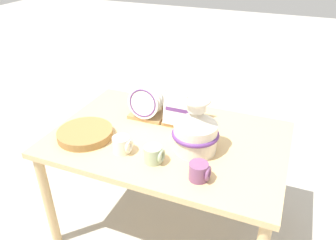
{
  "coord_description": "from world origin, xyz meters",
  "views": [
    {
      "loc": [
        0.59,
        -1.45,
        1.72
      ],
      "look_at": [
        0.0,
        0.0,
        0.81
      ],
      "focal_mm": 35.0,
      "sensor_mm": 36.0,
      "label": 1
    }
  ],
  "objects_px": {
    "dish_rack_round_plates": "(147,104)",
    "wicker_charger_stack": "(85,134)",
    "dish_rack_square_plates": "(183,112)",
    "mug_sage_glaze": "(154,154)",
    "mug_cream_glaze": "(122,145)",
    "mug_plum_glaze": "(200,172)",
    "ceramic_vase": "(196,129)"
  },
  "relations": [
    {
      "from": "mug_plum_glaze",
      "to": "mug_sage_glaze",
      "type": "bearing_deg",
      "value": 170.3
    },
    {
      "from": "ceramic_vase",
      "to": "dish_rack_square_plates",
      "type": "relative_size",
      "value": 1.41
    },
    {
      "from": "dish_rack_square_plates",
      "to": "mug_plum_glaze",
      "type": "distance_m",
      "value": 0.52
    },
    {
      "from": "dish_rack_square_plates",
      "to": "wicker_charger_stack",
      "type": "xyz_separation_m",
      "value": [
        -0.46,
        -0.35,
        -0.05
      ]
    },
    {
      "from": "dish_rack_round_plates",
      "to": "mug_cream_glaze",
      "type": "height_order",
      "value": "dish_rack_round_plates"
    },
    {
      "from": "dish_rack_round_plates",
      "to": "mug_sage_glaze",
      "type": "distance_m",
      "value": 0.47
    },
    {
      "from": "ceramic_vase",
      "to": "dish_rack_round_plates",
      "type": "distance_m",
      "value": 0.45
    },
    {
      "from": "ceramic_vase",
      "to": "dish_rack_square_plates",
      "type": "distance_m",
      "value": 0.29
    },
    {
      "from": "mug_cream_glaze",
      "to": "mug_sage_glaze",
      "type": "xyz_separation_m",
      "value": [
        0.19,
        -0.02,
        0.0
      ]
    },
    {
      "from": "dish_rack_square_plates",
      "to": "mug_cream_glaze",
      "type": "xyz_separation_m",
      "value": [
        -0.19,
        -0.4,
        -0.03
      ]
    },
    {
      "from": "mug_cream_glaze",
      "to": "mug_sage_glaze",
      "type": "bearing_deg",
      "value": -4.86
    },
    {
      "from": "dish_rack_round_plates",
      "to": "wicker_charger_stack",
      "type": "distance_m",
      "value": 0.42
    },
    {
      "from": "mug_cream_glaze",
      "to": "mug_plum_glaze",
      "type": "xyz_separation_m",
      "value": [
        0.44,
        -0.06,
        0.0
      ]
    },
    {
      "from": "dish_rack_square_plates",
      "to": "mug_plum_glaze",
      "type": "height_order",
      "value": "dish_rack_square_plates"
    },
    {
      "from": "mug_cream_glaze",
      "to": "dish_rack_square_plates",
      "type": "bearing_deg",
      "value": 64.18
    },
    {
      "from": "mug_plum_glaze",
      "to": "dish_rack_round_plates",
      "type": "bearing_deg",
      "value": 136.97
    },
    {
      "from": "dish_rack_square_plates",
      "to": "mug_sage_glaze",
      "type": "xyz_separation_m",
      "value": [
        -0.0,
        -0.41,
        -0.03
      ]
    },
    {
      "from": "mug_sage_glaze",
      "to": "mug_cream_glaze",
      "type": "bearing_deg",
      "value": 175.14
    },
    {
      "from": "wicker_charger_stack",
      "to": "mug_sage_glaze",
      "type": "xyz_separation_m",
      "value": [
        0.46,
        -0.06,
        0.02
      ]
    },
    {
      "from": "mug_cream_glaze",
      "to": "mug_plum_glaze",
      "type": "relative_size",
      "value": 1.0
    },
    {
      "from": "dish_rack_round_plates",
      "to": "mug_plum_glaze",
      "type": "bearing_deg",
      "value": -43.03
    },
    {
      "from": "dish_rack_round_plates",
      "to": "wicker_charger_stack",
      "type": "height_order",
      "value": "dish_rack_round_plates"
    },
    {
      "from": "ceramic_vase",
      "to": "mug_sage_glaze",
      "type": "relative_size",
      "value": 3.04
    },
    {
      "from": "dish_rack_round_plates",
      "to": "mug_cream_glaze",
      "type": "relative_size",
      "value": 2.22
    },
    {
      "from": "ceramic_vase",
      "to": "wicker_charger_stack",
      "type": "relative_size",
      "value": 0.99
    },
    {
      "from": "mug_cream_glaze",
      "to": "mug_plum_glaze",
      "type": "bearing_deg",
      "value": -7.64
    },
    {
      "from": "ceramic_vase",
      "to": "mug_cream_glaze",
      "type": "bearing_deg",
      "value": -154.92
    },
    {
      "from": "mug_sage_glaze",
      "to": "mug_plum_glaze",
      "type": "height_order",
      "value": "same"
    },
    {
      "from": "ceramic_vase",
      "to": "dish_rack_round_plates",
      "type": "bearing_deg",
      "value": 149.69
    },
    {
      "from": "dish_rack_square_plates",
      "to": "wicker_charger_stack",
      "type": "bearing_deg",
      "value": -142.55
    },
    {
      "from": "mug_plum_glaze",
      "to": "wicker_charger_stack",
      "type": "bearing_deg",
      "value": 171.41
    },
    {
      "from": "wicker_charger_stack",
      "to": "mug_cream_glaze",
      "type": "distance_m",
      "value": 0.27
    }
  ]
}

